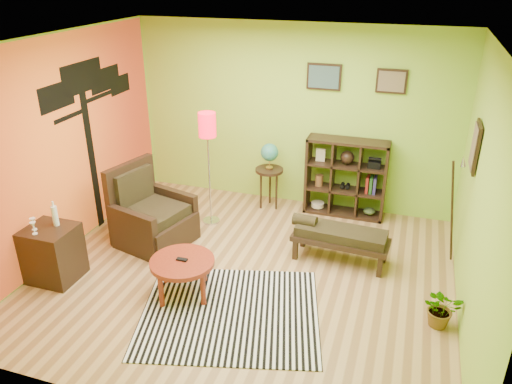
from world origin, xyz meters
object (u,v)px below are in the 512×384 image
(coffee_table, at_px, (182,265))
(globe_table, at_px, (269,160))
(armchair, at_px, (151,219))
(bench, at_px, (338,235))
(floor_lamp, at_px, (208,135))
(potted_plant, at_px, (441,312))
(side_cabinet, at_px, (53,253))
(cube_shelf, at_px, (347,178))

(coffee_table, bearing_deg, globe_table, 83.33)
(armchair, height_order, bench, armchair)
(bench, bearing_deg, floor_lamp, 166.40)
(floor_lamp, bearing_deg, globe_table, 47.88)
(coffee_table, bearing_deg, armchair, 133.98)
(armchair, relative_size, potted_plant, 2.47)
(bench, relative_size, potted_plant, 2.87)
(side_cabinet, bearing_deg, armchair, 59.85)
(coffee_table, xyz_separation_m, bench, (1.58, 1.28, -0.03))
(globe_table, relative_size, potted_plant, 2.38)
(side_cabinet, height_order, globe_table, globe_table)
(side_cabinet, bearing_deg, bench, 24.39)
(floor_lamp, relative_size, cube_shelf, 1.40)
(floor_lamp, bearing_deg, armchair, -126.90)
(side_cabinet, xyz_separation_m, bench, (3.23, 1.46, 0.02))
(globe_table, bearing_deg, bench, -43.66)
(armchair, xyz_separation_m, floor_lamp, (0.57, 0.76, 1.03))
(cube_shelf, height_order, bench, cube_shelf)
(cube_shelf, relative_size, potted_plant, 2.71)
(armchair, relative_size, cube_shelf, 0.91)
(coffee_table, xyz_separation_m, side_cabinet, (-1.64, -0.19, -0.04))
(floor_lamp, height_order, globe_table, floor_lamp)
(side_cabinet, height_order, potted_plant, side_cabinet)
(armchair, distance_m, globe_table, 2.02)
(side_cabinet, height_order, floor_lamp, floor_lamp)
(armchair, distance_m, bench, 2.56)
(globe_table, distance_m, potted_plant, 3.42)
(floor_lamp, bearing_deg, side_cabinet, -122.92)
(armchair, height_order, potted_plant, armchair)
(coffee_table, height_order, side_cabinet, side_cabinet)
(coffee_table, distance_m, globe_table, 2.56)
(cube_shelf, bearing_deg, bench, -85.20)
(floor_lamp, distance_m, globe_table, 1.16)
(potted_plant, bearing_deg, coffee_table, -173.39)
(armchair, height_order, floor_lamp, floor_lamp)
(floor_lamp, bearing_deg, potted_plant, -23.70)
(armchair, bearing_deg, coffee_table, -46.02)
(armchair, distance_m, cube_shelf, 2.94)
(coffee_table, height_order, potted_plant, coffee_table)
(coffee_table, relative_size, potted_plant, 1.68)
(globe_table, xyz_separation_m, potted_plant, (2.56, -2.18, -0.63))
(side_cabinet, xyz_separation_m, globe_table, (1.94, 2.69, 0.45))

